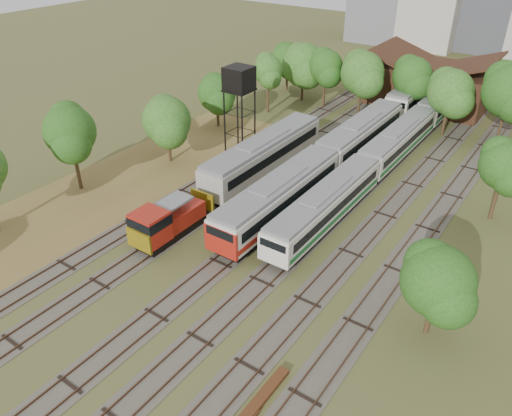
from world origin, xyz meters
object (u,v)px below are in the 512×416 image
Objects in this scene: railcar_green_set at (398,142)px; shunter_locomotive at (166,222)px; water_tower at (239,81)px; railcar_red_set at (324,163)px.

railcar_green_set is 29.08m from shunter_locomotive.
shunter_locomotive is 20.14m from water_tower.
railcar_green_set is at bearing 68.58° from railcar_red_set.
railcar_red_set is 4.27× the size of shunter_locomotive.
shunter_locomotive is (-6.00, -17.11, -0.42)m from railcar_red_set.
water_tower is at bearing 174.84° from railcar_red_set.
railcar_red_set is 18.14m from shunter_locomotive.
railcar_red_set is 0.66× the size of railcar_green_set.
railcar_red_set is at bearing 70.68° from shunter_locomotive.
railcar_green_set is (4.00, 10.19, -0.23)m from railcar_red_set.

